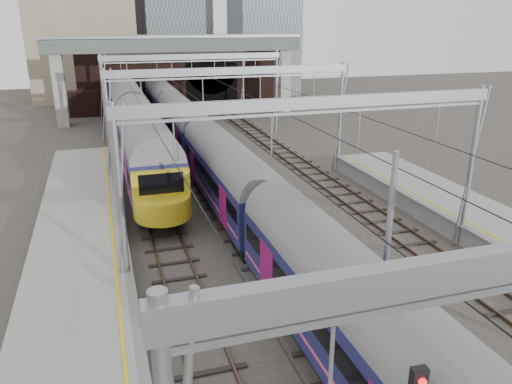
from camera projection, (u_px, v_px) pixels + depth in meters
name	position (u px, v px, depth m)	size (l,w,h in m)	color
ground	(411.00, 379.00, 15.87)	(160.00, 160.00, 0.00)	#38332D
platform_left	(74.00, 379.00, 15.07)	(4.32, 55.00, 1.12)	gray
tracks	(264.00, 213.00, 29.39)	(14.40, 80.00, 0.22)	#4C3828
overhead_line	(234.00, 88.00, 33.09)	(16.80, 80.00, 8.00)	gray
retaining_wall	(182.00, 75.00, 61.68)	(28.00, 2.75, 9.00)	black
overbridge	(176.00, 54.00, 54.97)	(28.00, 3.00, 9.25)	gray
train_main	(202.00, 146.00, 35.33)	(2.60, 60.08, 4.54)	black
train_second	(128.00, 106.00, 49.67)	(3.08, 53.39, 5.21)	black
equip_cover_a	(427.00, 310.00, 19.56)	(0.92, 0.65, 0.11)	blue
equip_cover_b	(333.00, 237.00, 26.15)	(0.83, 0.58, 0.10)	blue
equip_cover_c	(332.00, 249.00, 24.76)	(0.97, 0.69, 0.11)	blue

